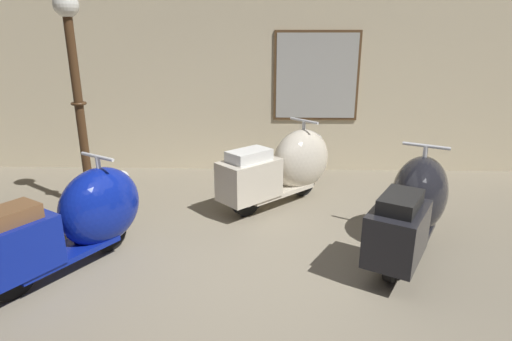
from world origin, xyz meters
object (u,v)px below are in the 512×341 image
Objects in this scene: lamppost at (77,94)px; scooter_0 at (77,219)px; scooter_1 at (286,166)px; scooter_2 at (413,206)px.

scooter_0 is at bearing -71.13° from lamppost.
lamppost reaches higher than scooter_1.
scooter_1 reaches higher than scooter_2.
scooter_1 is 2.85m from lamppost.
scooter_2 reaches higher than scooter_0.
scooter_1 is (2.15, 1.77, 0.02)m from scooter_0.
scooter_1 is at bearing -19.40° from scooter_0.
lamppost is at bearing 49.91° from scooter_0.
scooter_0 is 2.79m from scooter_1.
scooter_2 is (1.29, -1.36, -0.01)m from scooter_1.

